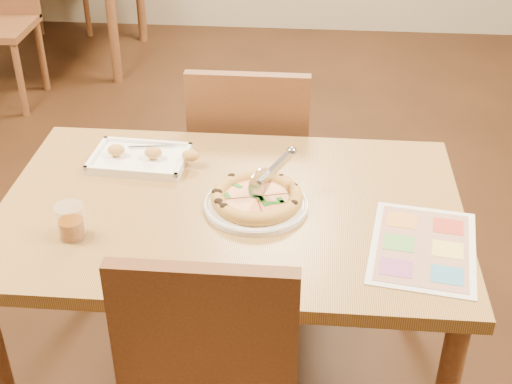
# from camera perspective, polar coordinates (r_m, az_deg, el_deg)

# --- Properties ---
(dining_table) EXTENTS (1.30, 0.85, 0.72)m
(dining_table) POSITION_cam_1_polar(r_m,az_deg,el_deg) (2.05, -2.01, -3.03)
(dining_table) COLOR #A57E42
(dining_table) RESTS_ON ground
(chair_far) EXTENTS (0.42, 0.42, 0.47)m
(chair_far) POSITION_cam_1_polar(r_m,az_deg,el_deg) (2.60, -0.46, 3.44)
(chair_far) COLOR brown
(chair_far) RESTS_ON ground
(plate) EXTENTS (0.35, 0.35, 0.02)m
(plate) POSITION_cam_1_polar(r_m,az_deg,el_deg) (1.99, 0.00, -1.03)
(plate) COLOR white
(plate) RESTS_ON dining_table
(pizza) EXTENTS (0.26, 0.26, 0.04)m
(pizza) POSITION_cam_1_polar(r_m,az_deg,el_deg) (1.98, 0.06, -0.45)
(pizza) COLOR gold
(pizza) RESTS_ON plate
(pizza_cutter) EXTENTS (0.12, 0.14, 0.10)m
(pizza_cutter) POSITION_cam_1_polar(r_m,az_deg,el_deg) (1.97, 1.15, 1.52)
(pizza_cutter) COLOR silver
(pizza_cutter) RESTS_ON pizza
(appetizer_tray) EXTENTS (0.34, 0.22, 0.06)m
(appetizer_tray) POSITION_cam_1_polar(r_m,az_deg,el_deg) (2.23, -9.07, 2.65)
(appetizer_tray) COLOR white
(appetizer_tray) RESTS_ON dining_table
(glass_tumbler) EXTENTS (0.08, 0.08, 0.09)m
(glass_tumbler) POSITION_cam_1_polar(r_m,az_deg,el_deg) (1.92, -14.57, -2.44)
(glass_tumbler) COLOR #773A09
(glass_tumbler) RESTS_ON dining_table
(menu) EXTENTS (0.32, 0.41, 0.00)m
(menu) POSITION_cam_1_polar(r_m,az_deg,el_deg) (1.89, 13.22, -4.29)
(menu) COLOR silver
(menu) RESTS_ON dining_table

